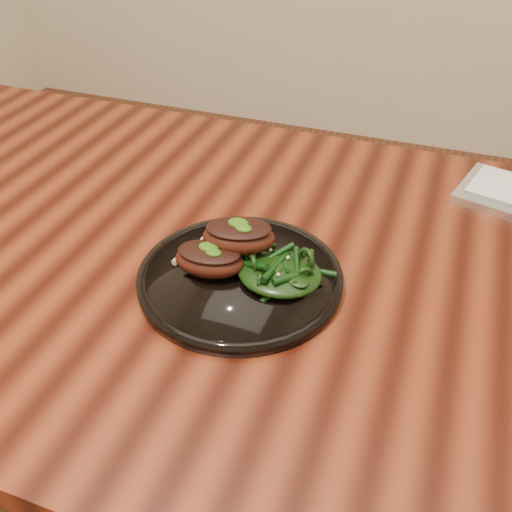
# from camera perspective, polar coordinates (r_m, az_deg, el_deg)

# --- Properties ---
(desk) EXTENTS (1.60, 0.80, 0.75)m
(desk) POSITION_cam_1_polar(r_m,az_deg,el_deg) (0.84, -0.86, -4.35)
(desk) COLOR black
(desk) RESTS_ON ground
(plate) EXTENTS (0.26, 0.26, 0.02)m
(plate) POSITION_cam_1_polar(r_m,az_deg,el_deg) (0.73, -1.60, -2.14)
(plate) COLOR black
(plate) RESTS_ON desk
(lamb_chop_front) EXTENTS (0.10, 0.07, 0.04)m
(lamb_chop_front) POSITION_cam_1_polar(r_m,az_deg,el_deg) (0.72, -4.72, -0.29)
(lamb_chop_front) COLOR #42160C
(lamb_chop_front) RESTS_ON plate
(lamb_chop_back) EXTENTS (0.11, 0.08, 0.04)m
(lamb_chop_back) POSITION_cam_1_polar(r_m,az_deg,el_deg) (0.73, -1.78, 2.06)
(lamb_chop_back) COLOR #42160C
(lamb_chop_back) RESTS_ON plate
(herb_smear) EXTENTS (0.09, 0.06, 0.01)m
(herb_smear) POSITION_cam_1_polar(r_m,az_deg,el_deg) (0.78, -2.36, 1.40)
(herb_smear) COLOR #1E4F08
(herb_smear) RESTS_ON plate
(greens_heap) EXTENTS (0.11, 0.10, 0.04)m
(greens_heap) POSITION_cam_1_polar(r_m,az_deg,el_deg) (0.71, 2.41, -1.29)
(greens_heap) COLOR black
(greens_heap) RESTS_ON plate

